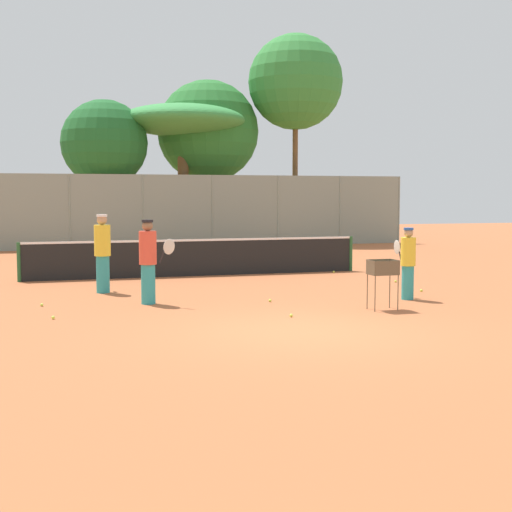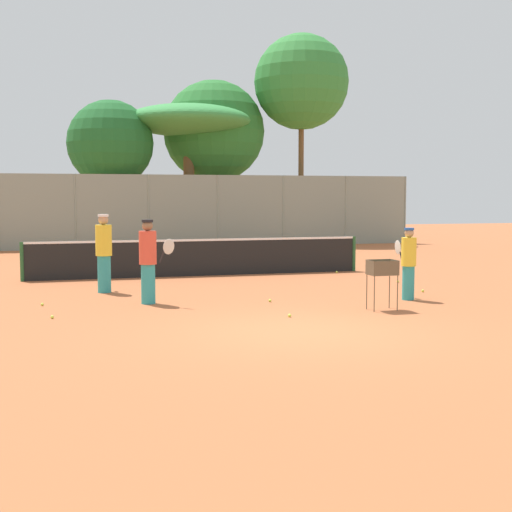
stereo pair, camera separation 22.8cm
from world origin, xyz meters
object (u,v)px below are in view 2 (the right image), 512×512
at_px(player_white_outfit, 408,262).
at_px(player_yellow_shirt, 148,260).
at_px(tennis_net, 199,257).
at_px(player_red_cap, 104,252).
at_px(ball_cart, 383,272).

xyz_separation_m(player_white_outfit, player_yellow_shirt, (-5.66, 0.99, 0.10)).
bearing_deg(player_white_outfit, tennis_net, 30.64).
relative_size(tennis_net, player_yellow_shirt, 5.42).
bearing_deg(player_red_cap, player_white_outfit, -117.99).
bearing_deg(player_yellow_shirt, tennis_net, 112.03).
distance_m(player_red_cap, player_yellow_shirt, 2.23).
height_order(tennis_net, player_yellow_shirt, player_yellow_shirt).
xyz_separation_m(tennis_net, ball_cart, (2.41, -7.05, 0.23)).
bearing_deg(tennis_net, player_white_outfit, -58.61).
bearing_deg(ball_cart, player_yellow_shirt, 154.42).
distance_m(player_white_outfit, player_red_cap, 7.15).
relative_size(player_white_outfit, ball_cart, 1.58).
xyz_separation_m(player_red_cap, player_yellow_shirt, (0.80, -2.08, -0.03)).
relative_size(player_red_cap, ball_cart, 1.84).
height_order(tennis_net, player_white_outfit, player_white_outfit).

